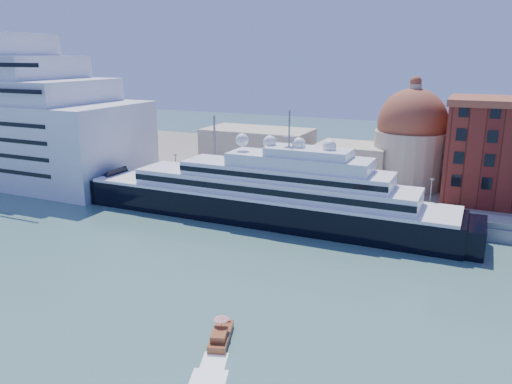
% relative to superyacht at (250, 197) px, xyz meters
% --- Properties ---
extents(ground, '(400.00, 400.00, 0.00)m').
position_rel_superyacht_xyz_m(ground, '(6.08, -23.00, -4.78)').
color(ground, '#345A58').
rests_on(ground, ground).
extents(quay, '(180.00, 10.00, 2.50)m').
position_rel_superyacht_xyz_m(quay, '(6.08, 11.00, -3.53)').
color(quay, gray).
rests_on(quay, ground).
extents(land, '(260.00, 72.00, 2.00)m').
position_rel_superyacht_xyz_m(land, '(6.08, 52.00, -3.78)').
color(land, slate).
rests_on(land, ground).
extents(quay_fence, '(180.00, 0.10, 1.20)m').
position_rel_superyacht_xyz_m(quay_fence, '(6.08, 6.50, -1.68)').
color(quay_fence, slate).
rests_on(quay_fence, quay).
extents(superyacht, '(92.60, 12.84, 27.67)m').
position_rel_superyacht_xyz_m(superyacht, '(0.00, 0.00, 0.00)').
color(superyacht, black).
rests_on(superyacht, ground).
extents(service_barge, '(11.81, 5.69, 2.55)m').
position_rel_superyacht_xyz_m(service_barge, '(-41.82, -0.95, -4.04)').
color(service_barge, white).
rests_on(service_barge, ground).
extents(water_taxi, '(4.18, 6.99, 3.15)m').
position_rel_superyacht_xyz_m(water_taxi, '(17.29, -45.11, -4.02)').
color(water_taxi, maroon).
rests_on(water_taxi, ground).
extents(church, '(66.00, 18.00, 25.50)m').
position_rel_superyacht_xyz_m(church, '(12.47, 34.72, 6.13)').
color(church, beige).
rests_on(church, land).
extents(lamp_posts, '(120.80, 2.40, 18.00)m').
position_rel_superyacht_xyz_m(lamp_posts, '(-6.59, 9.27, 5.06)').
color(lamp_posts, slate).
rests_on(lamp_posts, quay).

